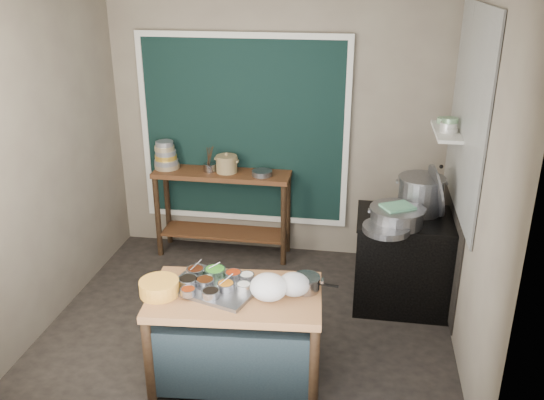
% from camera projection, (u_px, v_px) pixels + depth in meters
% --- Properties ---
extents(floor, '(3.50, 3.00, 0.02)m').
position_uv_depth(floor, '(250.00, 323.00, 5.16)').
color(floor, '#2C2622').
rests_on(floor, ground).
extents(back_wall, '(3.50, 0.02, 2.80)m').
position_uv_depth(back_wall, '(277.00, 127.00, 6.01)').
color(back_wall, gray).
rests_on(back_wall, floor).
extents(left_wall, '(0.02, 3.00, 2.80)m').
position_uv_depth(left_wall, '(45.00, 163.00, 4.90)').
color(left_wall, gray).
rests_on(left_wall, floor).
extents(right_wall, '(0.02, 3.00, 2.80)m').
position_uv_depth(right_wall, '(475.00, 187.00, 4.37)').
color(right_wall, gray).
rests_on(right_wall, floor).
extents(curtain_panel, '(2.10, 0.02, 1.90)m').
position_uv_depth(curtain_panel, '(243.00, 131.00, 6.05)').
color(curtain_panel, black).
rests_on(curtain_panel, back_wall).
extents(curtain_frame, '(2.22, 0.03, 2.02)m').
position_uv_depth(curtain_frame, '(243.00, 131.00, 6.04)').
color(curtain_frame, beige).
rests_on(curtain_frame, back_wall).
extents(tile_panel, '(0.02, 1.70, 1.70)m').
position_uv_depth(tile_panel, '(468.00, 112.00, 4.70)').
color(tile_panel, '#B2B2AA').
rests_on(tile_panel, right_wall).
extents(soot_patch, '(0.01, 1.30, 1.30)m').
position_uv_depth(soot_patch, '(451.00, 234.00, 5.23)').
color(soot_patch, black).
rests_on(soot_patch, right_wall).
extents(wall_shelf, '(0.22, 0.70, 0.03)m').
position_uv_depth(wall_shelf, '(447.00, 132.00, 5.09)').
color(wall_shelf, beige).
rests_on(wall_shelf, right_wall).
extents(prep_table, '(1.31, 0.83, 0.75)m').
position_uv_depth(prep_table, '(237.00, 336.00, 4.32)').
color(prep_table, brown).
rests_on(prep_table, floor).
extents(back_counter, '(1.45, 0.40, 0.95)m').
position_uv_depth(back_counter, '(223.00, 213.00, 6.23)').
color(back_counter, '#4E2D16').
rests_on(back_counter, floor).
extents(stove_block, '(0.90, 0.68, 0.85)m').
position_uv_depth(stove_block, '(405.00, 263.00, 5.30)').
color(stove_block, black).
rests_on(stove_block, floor).
extents(stove_top, '(0.92, 0.69, 0.03)m').
position_uv_depth(stove_top, '(409.00, 219.00, 5.13)').
color(stove_top, black).
rests_on(stove_top, stove_block).
extents(condiment_tray, '(0.74, 0.62, 0.03)m').
position_uv_depth(condiment_tray, '(215.00, 286.00, 4.24)').
color(condiment_tray, gray).
rests_on(condiment_tray, prep_table).
extents(condiment_bowls, '(0.54, 0.44, 0.06)m').
position_uv_depth(condiment_bowls, '(213.00, 280.00, 4.24)').
color(condiment_bowls, silver).
rests_on(condiment_bowls, condiment_tray).
extents(yellow_basin, '(0.36, 0.36, 0.11)m').
position_uv_depth(yellow_basin, '(159.00, 287.00, 4.15)').
color(yellow_basin, gold).
rests_on(yellow_basin, prep_table).
extents(saucepan, '(0.23, 0.23, 0.12)m').
position_uv_depth(saucepan, '(306.00, 283.00, 4.20)').
color(saucepan, gray).
rests_on(saucepan, prep_table).
extents(plastic_bag_a, '(0.33, 0.31, 0.20)m').
position_uv_depth(plastic_bag_a, '(269.00, 287.00, 4.06)').
color(plastic_bag_a, white).
rests_on(plastic_bag_a, prep_table).
extents(plastic_bag_b, '(0.29, 0.27, 0.17)m').
position_uv_depth(plastic_bag_b, '(294.00, 284.00, 4.13)').
color(plastic_bag_b, white).
rests_on(plastic_bag_b, prep_table).
extents(bowl_stack, '(0.27, 0.27, 0.30)m').
position_uv_depth(bowl_stack, '(166.00, 157.00, 6.12)').
color(bowl_stack, tan).
rests_on(bowl_stack, back_counter).
extents(utensil_cup, '(0.14, 0.14, 0.08)m').
position_uv_depth(utensil_cup, '(210.00, 167.00, 6.07)').
color(utensil_cup, gray).
rests_on(utensil_cup, back_counter).
extents(ceramic_crock, '(0.29, 0.29, 0.16)m').
position_uv_depth(ceramic_crock, '(227.00, 165.00, 6.02)').
color(ceramic_crock, olive).
rests_on(ceramic_crock, back_counter).
extents(wide_bowl, '(0.21, 0.21, 0.05)m').
position_uv_depth(wide_bowl, '(262.00, 173.00, 5.94)').
color(wide_bowl, gray).
rests_on(wide_bowl, back_counter).
extents(stock_pot, '(0.46, 0.46, 0.33)m').
position_uv_depth(stock_pot, '(421.00, 195.00, 5.19)').
color(stock_pot, gray).
rests_on(stock_pot, stove_top).
extents(pot_lid, '(0.19, 0.49, 0.47)m').
position_uv_depth(pot_lid, '(436.00, 190.00, 5.09)').
color(pot_lid, gray).
rests_on(pot_lid, stove_top).
extents(steamer, '(0.57, 0.57, 0.16)m').
position_uv_depth(steamer, '(397.00, 216.00, 4.96)').
color(steamer, gray).
rests_on(steamer, stove_top).
extents(green_cloth, '(0.32, 0.30, 0.02)m').
position_uv_depth(green_cloth, '(398.00, 207.00, 4.93)').
color(green_cloth, '#528F6A').
rests_on(green_cloth, steamer).
extents(shallow_pan, '(0.48, 0.48, 0.05)m').
position_uv_depth(shallow_pan, '(386.00, 229.00, 4.84)').
color(shallow_pan, gray).
rests_on(shallow_pan, stove_top).
extents(shelf_bowl_stack, '(0.16, 0.16, 0.13)m').
position_uv_depth(shelf_bowl_stack, '(449.00, 125.00, 5.00)').
color(shelf_bowl_stack, silver).
rests_on(shelf_bowl_stack, wall_shelf).
extents(shelf_bowl_green, '(0.16, 0.16, 0.05)m').
position_uv_depth(shelf_bowl_green, '(444.00, 120.00, 5.30)').
color(shelf_bowl_green, gray).
rests_on(shelf_bowl_green, wall_shelf).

